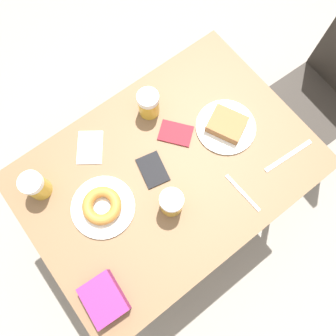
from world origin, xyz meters
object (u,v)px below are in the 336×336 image
at_px(beer_mug_right, 149,104).
at_px(napkin_folded, 90,147).
at_px(chair, 330,89).
at_px(fork, 243,193).
at_px(beer_mug_center, 36,186).
at_px(passport_far_edge, 176,133).
at_px(blue_pouch, 104,299).
at_px(plate_with_donut, 102,206).
at_px(plate_with_cake, 226,125).
at_px(beer_mug_left, 171,203).
at_px(passport_near_edge, 153,170).
at_px(knife, 288,156).

xyz_separation_m(beer_mug_right, napkin_folded, (-0.01, -0.27, -0.06)).
xyz_separation_m(chair, fork, (0.14, -0.73, 0.20)).
bearing_deg(beer_mug_center, fork, 51.59).
bearing_deg(napkin_folded, passport_far_edge, 62.62).
relative_size(beer_mug_right, passport_far_edge, 0.75).
distance_m(beer_mug_right, blue_pouch, 0.70).
relative_size(plate_with_donut, napkin_folded, 1.41).
distance_m(napkin_folded, fork, 0.60).
bearing_deg(passport_far_edge, chair, 75.60).
distance_m(plate_with_donut, fork, 0.51).
distance_m(plate_with_cake, beer_mug_center, 0.73).
bearing_deg(chair, plate_with_donut, -94.45).
height_order(chair, beer_mug_right, chair).
bearing_deg(beer_mug_left, chair, 90.85).
distance_m(plate_with_donut, passport_near_edge, 0.23).
distance_m(chair, beer_mug_center, 1.37).
bearing_deg(plate_with_donut, beer_mug_center, -143.27).
relative_size(beer_mug_center, passport_far_edge, 0.75).
xyz_separation_m(plate_with_cake, beer_mug_center, (-0.22, -0.70, 0.04)).
xyz_separation_m(napkin_folded, passport_near_edge, (0.22, 0.14, 0.00)).
height_order(plate_with_cake, passport_near_edge, plate_with_cake).
distance_m(beer_mug_left, beer_mug_center, 0.48).
bearing_deg(beer_mug_center, napkin_folded, 97.36).
relative_size(chair, passport_far_edge, 5.65).
bearing_deg(passport_far_edge, beer_mug_right, -170.74).
bearing_deg(napkin_folded, knife, 49.96).
relative_size(beer_mug_left, knife, 0.52).
bearing_deg(beer_mug_left, fork, 62.91).
height_order(beer_mug_center, napkin_folded, beer_mug_center).
xyz_separation_m(passport_near_edge, blue_pouch, (0.26, -0.39, 0.03)).
height_order(beer_mug_right, napkin_folded, beer_mug_right).
relative_size(chair, fork, 4.99).
distance_m(chair, passport_far_edge, 0.83).
height_order(passport_far_edge, blue_pouch, blue_pouch).
relative_size(chair, beer_mug_right, 7.55).
relative_size(beer_mug_left, passport_far_edge, 0.75).
distance_m(beer_mug_right, fork, 0.48).
distance_m(beer_mug_left, knife, 0.49).
distance_m(chair, plate_with_cake, 0.65).
height_order(plate_with_cake, napkin_folded, plate_with_cake).
relative_size(knife, blue_pouch, 1.44).
distance_m(plate_with_donut, beer_mug_center, 0.24).
bearing_deg(knife, fork, -89.35).
bearing_deg(beer_mug_left, knife, 75.84).
relative_size(beer_mug_left, passport_near_edge, 0.81).
bearing_deg(knife, beer_mug_right, -147.15).
xyz_separation_m(beer_mug_center, passport_near_edge, (0.19, 0.37, -0.05)).
bearing_deg(chair, napkin_folded, -106.22).
height_order(beer_mug_center, passport_far_edge, beer_mug_center).
height_order(napkin_folded, blue_pouch, blue_pouch).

